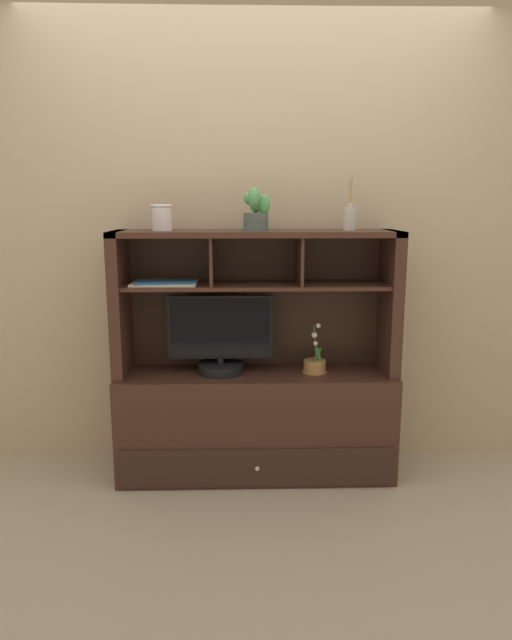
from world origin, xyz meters
The scene contains 9 objects.
floor_plane centered at (0.00, 0.00, -0.01)m, with size 6.00×6.00×0.02m, color tan.
back_wall centered at (0.00, 0.24, 1.40)m, with size 6.00×0.02×2.80m, color tan.
media_console centered at (0.00, 0.01, 0.42)m, with size 1.50×0.46×1.35m.
tv_monitor centered at (-0.19, -0.01, 0.76)m, with size 0.56×0.25×0.42m.
potted_orchid centered at (0.32, -0.02, 0.63)m, with size 0.14×0.14×0.27m.
magazine_stack_left centered at (-0.48, -0.03, 1.08)m, with size 0.34×0.22×0.02m.
diffuser_bottle centered at (0.49, 0.00, 1.41)m, with size 0.07×0.07×0.29m.
potted_succulent centered at (0.00, 0.02, 1.44)m, with size 0.15×0.15×0.22m.
ceramic_vase centered at (-0.49, 0.01, 1.42)m, with size 0.11×0.11×0.13m.
Camera 1 is at (-0.08, -3.01, 1.49)m, focal length 32.22 mm.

